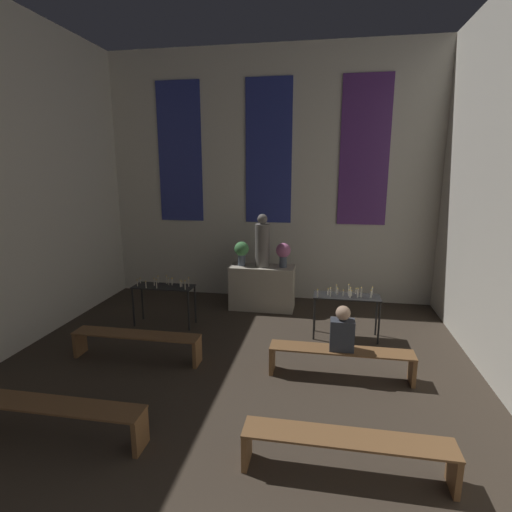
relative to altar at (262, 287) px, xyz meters
The scene contains 12 objects.
wall_back 2.64m from the altar, 90.00° to the left, with size 7.95×0.16×5.85m.
altar is the anchor object (origin of this frame).
statue 1.03m from the altar, ahead, with size 0.32×0.32×1.18m.
flower_vase_left 0.96m from the altar, behind, with size 0.32×0.32×0.54m.
flower_vase_right 0.96m from the altar, ahead, with size 0.32×0.32×0.54m.
candle_rack_left 2.23m from the altar, 144.23° to the right, with size 1.22×0.46×1.01m.
candle_rack_right 2.24m from the altar, 35.73° to the right, with size 1.22×0.46×1.02m.
pew_second_left 5.15m from the altar, 108.92° to the right, with size 2.17×0.36×0.46m.
pew_second_right 5.15m from the altar, 71.08° to the right, with size 2.17×0.36×0.46m.
pew_back_left 3.28m from the altar, 120.61° to the right, with size 2.17×0.36×0.46m.
pew_back_right 3.28m from the altar, 59.39° to the right, with size 2.17×0.36×0.46m.
person_seated 3.29m from the altar, 59.31° to the right, with size 0.36×0.24×0.69m.
Camera 1 is at (1.37, -0.23, 3.16)m, focal length 28.00 mm.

